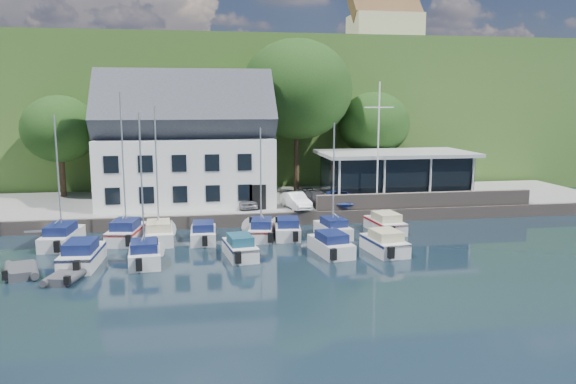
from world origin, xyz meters
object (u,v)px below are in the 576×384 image
object	(u,v)px
club_pavilion	(394,175)
boat_r1_3	(203,231)
boat_r1_4	(261,178)
boat_r2_0	(82,253)
boat_r1_1	(124,172)
boat_r2_2	(240,246)
car_white	(296,201)
boat_r2_1	(142,190)
boat_r2_4	(385,241)
car_silver	(244,200)
boat_r1_0	(58,177)
boat_r1_7	(385,222)
boat_r2_3	(331,242)
car_dgrey	(316,199)
boat_r1_6	(334,178)
car_blue	(340,198)
flagpole	(378,145)
dinghy_0	(21,269)
boat_r1_2	(157,177)
harbor_building	(186,151)
boat_r1_5	(287,227)
dinghy_1	(66,275)

from	to	relation	value
club_pavilion	boat_r1_3	distance (m)	19.23
boat_r1_4	boat_r2_0	xyz separation A→B (m)	(-11.08, -5.02, -3.49)
boat_r1_1	boat_r1_4	world-z (taller)	boat_r1_1
boat_r2_2	club_pavilion	bearing A→B (deg)	34.16
boat_r1_1	boat_r2_0	xyz separation A→B (m)	(-1.87, -5.53, -3.98)
car_white	boat_r2_1	size ratio (longest dim) A/B	0.44
club_pavilion	boat_r2_4	size ratio (longest dim) A/B	2.54
car_silver	boat_r1_0	size ratio (longest dim) A/B	0.40
boat_r1_7	boat_r2_3	bearing A→B (deg)	-141.85
car_dgrey	boat_r1_1	distance (m)	15.72
boat_r1_4	boat_r1_6	world-z (taller)	boat_r1_4
car_dgrey	boat_r2_1	xyz separation A→B (m)	(-12.73, -11.10, 2.81)
car_white	boat_r1_3	size ratio (longest dim) A/B	0.75
boat_r1_6	boat_r2_4	size ratio (longest dim) A/B	1.61
car_dgrey	boat_r1_6	size ratio (longest dim) A/B	0.51
car_blue	boat_r1_3	distance (m)	12.81
car_silver	flagpole	bearing A→B (deg)	-17.46
car_dgrey	boat_r1_6	xyz separation A→B (m)	(-0.12, -6.28, 2.56)
boat_r1_6	dinghy_0	size ratio (longest dim) A/B	2.75
boat_r1_1	boat_r1_2	xyz separation A→B (m)	(2.21, -0.47, -0.30)
boat_r2_1	boat_r2_3	world-z (taller)	boat_r2_1
boat_r1_1	boat_r1_6	world-z (taller)	boat_r1_1
harbor_building	boat_r1_1	size ratio (longest dim) A/B	1.51
boat_r2_0	car_silver	bearing A→B (deg)	50.88
flagpole	boat_r2_3	distance (m)	12.54
flagpole	boat_r1_5	world-z (taller)	flagpole
car_silver	car_dgrey	xyz separation A→B (m)	(5.82, -0.41, -0.01)
boat_r2_0	harbor_building	bearing A→B (deg)	70.84
boat_r1_5	boat_r2_3	bearing A→B (deg)	-59.90
car_white	boat_r1_0	world-z (taller)	boat_r1_0
boat_r2_3	dinghy_1	bearing A→B (deg)	-178.33
harbor_building	boat_r1_4	world-z (taller)	harbor_building
boat_r1_2	dinghy_1	world-z (taller)	boat_r1_2
boat_r1_2	flagpole	bearing A→B (deg)	11.55
boat_r2_1	car_blue	bearing A→B (deg)	32.43
boat_r1_1	boat_r2_0	world-z (taller)	boat_r1_1
boat_r1_1	dinghy_1	size ratio (longest dim) A/B	3.53
harbor_building	boat_r1_1	bearing A→B (deg)	-115.26
boat_r1_4	boat_r1_7	world-z (taller)	boat_r1_4
harbor_building	club_pavilion	bearing A→B (deg)	-1.59
car_silver	boat_r1_1	distance (m)	10.85
boat_r1_3	boat_r1_7	bearing A→B (deg)	4.77
boat_r1_5	boat_r2_1	bearing A→B (deg)	-144.98
car_silver	car_blue	size ratio (longest dim) A/B	0.94
flagpole	boat_r1_4	bearing A→B (deg)	-154.38
boat_r2_2	harbor_building	bearing A→B (deg)	95.47
boat_r2_3	boat_r2_4	size ratio (longest dim) A/B	1.07
boat_r1_2	boat_r2_2	xyz separation A→B (m)	(5.14, -4.72, -3.73)
car_white	car_dgrey	size ratio (longest dim) A/B	0.91
boat_r1_6	dinghy_0	world-z (taller)	boat_r1_6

